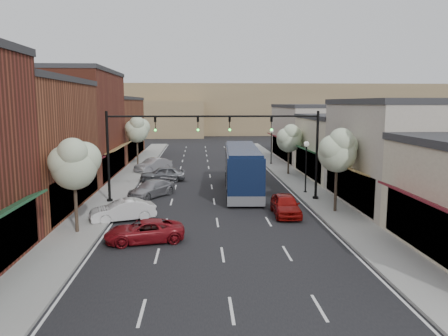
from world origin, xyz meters
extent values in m
plane|color=black|center=(0.00, 0.00, 0.00)|extent=(160.00, 160.00, 0.00)
cube|color=gray|center=(-8.40, 18.50, 0.07)|extent=(2.80, 73.00, 0.15)
cube|color=gray|center=(8.40, 18.50, 0.07)|extent=(2.80, 73.00, 0.15)
cube|color=gray|center=(-7.00, 18.50, 0.07)|extent=(0.25, 73.00, 0.17)
cube|color=gray|center=(7.00, 18.50, 0.07)|extent=(0.25, 73.00, 0.17)
cube|color=brown|center=(-14.30, 6.00, 4.50)|extent=(9.00, 14.00, 9.00)
cube|color=#2D2D30|center=(-14.30, 6.00, 9.20)|extent=(9.20, 14.10, 0.40)
cube|color=black|center=(-10.10, 6.00, 1.60)|extent=(0.60, 11.90, 2.60)
cube|color=#58141B|center=(-9.30, 6.00, 3.10)|extent=(1.07, 9.80, 0.49)
cube|color=maroon|center=(-14.30, 20.00, 5.25)|extent=(9.00, 14.00, 10.50)
cube|color=#2D2D30|center=(-14.30, 20.00, 10.70)|extent=(9.20, 14.10, 0.40)
cube|color=black|center=(-10.10, 20.00, 1.60)|extent=(0.60, 11.90, 2.60)
cube|color=olive|center=(-9.30, 20.00, 3.10)|extent=(1.07, 9.80, 0.49)
cube|color=brown|center=(-14.30, 36.00, 4.00)|extent=(9.00, 18.00, 8.00)
cube|color=#2D2D30|center=(-14.30, 36.00, 8.20)|extent=(9.20, 18.10, 0.40)
cube|color=black|center=(-10.10, 36.00, 1.60)|extent=(0.60, 15.30, 2.60)
cube|color=#1B4427|center=(-9.30, 36.00, 3.10)|extent=(1.07, 12.60, 0.49)
cube|color=black|center=(10.10, -6.00, 1.60)|extent=(0.60, 10.20, 2.60)
cube|color=#58141B|center=(9.30, -6.00, 3.10)|extent=(1.07, 8.40, 0.49)
cube|color=#B3A899|center=(13.80, 6.00, 3.75)|extent=(8.00, 12.00, 7.50)
cube|color=#2D2D30|center=(13.80, 6.00, 7.70)|extent=(8.20, 12.10, 0.40)
cube|color=black|center=(10.10, 6.00, 1.60)|extent=(0.60, 10.20, 2.60)
cube|color=olive|center=(9.30, 6.00, 3.10)|extent=(1.07, 8.40, 0.49)
cube|color=beige|center=(13.80, 18.00, 3.00)|extent=(8.00, 12.00, 6.00)
cube|color=#2D2D30|center=(13.80, 18.00, 6.20)|extent=(8.20, 12.10, 0.40)
cube|color=black|center=(10.10, 18.00, 1.60)|extent=(0.60, 10.20, 2.60)
cube|color=#1B4427|center=(9.30, 18.00, 3.10)|extent=(1.07, 8.40, 0.49)
cube|color=#B3A899|center=(13.80, 32.00, 3.50)|extent=(8.00, 16.00, 7.00)
cube|color=#2D2D30|center=(13.80, 32.00, 7.20)|extent=(8.20, 16.10, 0.40)
cube|color=black|center=(10.10, 32.00, 1.60)|extent=(0.60, 13.60, 2.60)
cube|color=#58141B|center=(9.30, 32.00, 3.10)|extent=(1.07, 11.20, 0.49)
cube|color=#7A6647|center=(0.00, 90.00, 6.00)|extent=(120.00, 30.00, 12.00)
cube|color=#7A6647|center=(-25.00, 78.00, 4.00)|extent=(50.00, 20.00, 8.00)
cylinder|color=black|center=(8.00, 8.00, 0.15)|extent=(0.44, 0.44, 0.30)
cylinder|color=black|center=(8.00, 8.00, 3.50)|extent=(0.20, 0.20, 7.00)
cylinder|color=black|center=(4.00, 8.00, 6.60)|extent=(8.00, 0.14, 0.14)
imported|color=black|center=(4.40, 8.00, 6.00)|extent=(0.18, 0.46, 1.10)
sphere|color=#19E533|center=(4.40, 7.88, 5.58)|extent=(0.18, 0.18, 0.18)
imported|color=black|center=(1.20, 8.00, 6.00)|extent=(0.18, 0.46, 1.10)
sphere|color=#19E533|center=(1.20, 7.88, 5.58)|extent=(0.18, 0.18, 0.18)
cylinder|color=black|center=(-8.00, 8.00, 0.15)|extent=(0.44, 0.44, 0.30)
cylinder|color=black|center=(-8.00, 8.00, 3.50)|extent=(0.20, 0.20, 7.00)
cylinder|color=black|center=(-4.00, 8.00, 6.60)|extent=(8.00, 0.14, 0.14)
imported|color=black|center=(-4.40, 8.00, 6.00)|extent=(0.18, 0.46, 1.10)
sphere|color=#19E533|center=(-4.40, 7.88, 5.58)|extent=(0.18, 0.18, 0.18)
imported|color=black|center=(-1.20, 8.00, 6.00)|extent=(0.18, 0.46, 1.10)
sphere|color=#19E533|center=(-1.20, 7.88, 5.58)|extent=(0.18, 0.18, 0.18)
cylinder|color=#47382B|center=(8.30, 4.00, 1.86)|extent=(0.20, 0.20, 3.71)
sphere|color=#B0C799|center=(8.30, 4.00, 4.18)|extent=(2.60, 2.60, 2.60)
sphere|color=#B0C799|center=(8.80, 4.30, 4.64)|extent=(2.00, 2.00, 2.00)
sphere|color=#B0C799|center=(7.90, 3.70, 4.52)|extent=(1.90, 1.90, 1.90)
sphere|color=#B0C799|center=(8.40, 3.50, 5.10)|extent=(1.70, 1.70, 1.70)
cylinder|color=#47382B|center=(8.30, 20.00, 1.66)|extent=(0.20, 0.20, 3.33)
sphere|color=#B0C799|center=(8.30, 20.00, 3.74)|extent=(2.60, 2.60, 2.60)
sphere|color=#B0C799|center=(8.80, 20.30, 4.16)|extent=(2.00, 2.00, 2.00)
sphere|color=#B0C799|center=(7.90, 19.70, 4.06)|extent=(1.90, 1.90, 1.90)
sphere|color=#B0C799|center=(8.40, 19.50, 4.58)|extent=(1.70, 1.70, 1.70)
cylinder|color=#47382B|center=(-8.30, 0.00, 1.76)|extent=(0.20, 0.20, 3.52)
sphere|color=#B0C799|center=(-8.30, 0.00, 3.96)|extent=(2.60, 2.60, 2.60)
sphere|color=#B0C799|center=(-7.80, 0.30, 4.40)|extent=(2.00, 2.00, 2.00)
sphere|color=#B0C799|center=(-8.70, -0.30, 4.29)|extent=(1.90, 1.90, 1.90)
sphere|color=#B0C799|center=(-8.20, -0.50, 4.84)|extent=(1.70, 1.70, 1.70)
cylinder|color=#47382B|center=(-8.30, 26.00, 1.92)|extent=(0.20, 0.20, 3.84)
sphere|color=#B0C799|center=(-8.30, 26.00, 4.32)|extent=(2.60, 2.60, 2.60)
sphere|color=#B0C799|center=(-7.80, 26.30, 4.80)|extent=(2.00, 2.00, 2.00)
sphere|color=#B0C799|center=(-8.70, 25.70, 4.68)|extent=(1.90, 1.90, 1.90)
sphere|color=#B0C799|center=(-8.20, 25.50, 5.28)|extent=(1.70, 1.70, 1.70)
cylinder|color=black|center=(7.80, 10.50, 0.10)|extent=(0.28, 0.28, 0.20)
cylinder|color=black|center=(7.80, 10.50, 2.00)|extent=(0.12, 0.12, 4.00)
sphere|color=white|center=(7.80, 10.50, 4.22)|extent=(0.44, 0.44, 0.44)
cylinder|color=black|center=(7.80, 28.00, 0.10)|extent=(0.28, 0.28, 0.20)
cylinder|color=black|center=(7.80, 28.00, 2.00)|extent=(0.12, 0.12, 4.00)
sphere|color=white|center=(7.80, 28.00, 4.22)|extent=(0.44, 0.44, 0.44)
cube|color=#0E1938|center=(2.55, 11.66, 2.07)|extent=(3.38, 12.77, 3.24)
cube|color=#595B60|center=(2.55, 11.66, 0.58)|extent=(3.40, 12.79, 0.74)
cube|color=black|center=(2.55, 11.66, 2.53)|extent=(3.39, 11.76, 1.16)
cube|color=#0E1938|center=(2.55, 11.66, 3.74)|extent=(3.13, 12.25, 0.26)
cube|color=black|center=(2.23, 5.40, 2.74)|extent=(2.19, 0.19, 1.26)
cylinder|color=black|center=(1.09, 7.31, 0.55)|extent=(0.39, 1.11, 1.10)
cylinder|color=black|center=(3.57, 7.18, 0.55)|extent=(0.39, 1.11, 1.10)
cylinder|color=black|center=(1.51, 15.73, 0.55)|extent=(0.39, 1.11, 1.10)
cylinder|color=black|center=(4.00, 15.60, 0.55)|extent=(0.39, 1.11, 1.10)
cylinder|color=black|center=(1.44, 14.25, 0.55)|extent=(0.39, 1.11, 1.10)
cylinder|color=black|center=(3.92, 14.13, 0.55)|extent=(0.39, 1.11, 1.10)
imported|color=maroon|center=(4.71, 3.52, 0.74)|extent=(1.89, 4.38, 1.47)
imported|color=maroon|center=(-4.20, -1.69, 0.61)|extent=(4.66, 2.79, 1.21)
imported|color=silver|center=(-6.12, 2.81, 0.69)|extent=(4.42, 2.76, 1.37)
imported|color=#949499|center=(-5.03, 10.05, 0.66)|extent=(4.20, 4.79, 1.33)
imported|color=slate|center=(-4.69, 17.09, 0.74)|extent=(4.50, 2.19, 1.48)
imported|color=#ABABB1|center=(-6.20, 23.13, 0.76)|extent=(4.10, 4.62, 1.52)
camera|label=1|loc=(-1.17, -25.14, 7.62)|focal=35.00mm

